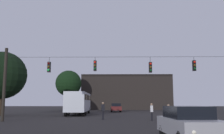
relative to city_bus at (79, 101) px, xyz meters
The scene contains 11 objects.
ground_plane 7.71m from the city_bus, 39.33° to the right, with size 168.00×168.00×0.00m, color black.
overhead_signal_span 13.92m from the city_bus, 65.22° to the right, with size 21.77×0.44×6.68m.
city_bus is the anchor object (origin of this frame).
car_near_right 25.31m from the city_bus, 70.79° to the right, with size 2.04×4.42×1.52m.
car_far_left 11.02m from the city_bus, 61.70° to the left, with size 1.98×4.40×1.52m.
pedestrian_crossing_left 10.86m from the city_bus, 68.81° to the right, with size 0.35×0.42×1.72m.
pedestrian_crossing_center 16.13m from the city_bus, 52.43° to the right, with size 0.34×0.42×1.52m.
pedestrian_crossing_right 14.20m from the city_bus, 52.91° to the right, with size 0.26×0.37×1.61m.
corner_building 28.46m from the city_bus, 74.22° to the left, with size 21.01×11.31×8.12m.
tree_left_silhouette 17.71m from the city_bus, 105.84° to the left, with size 5.40×5.40×8.34m.
tree_behind_building 10.66m from the city_bus, 164.70° to the right, with size 6.24×6.24×8.36m.
Camera 1 is at (-0.59, -5.57, 1.68)m, focal length 39.63 mm.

